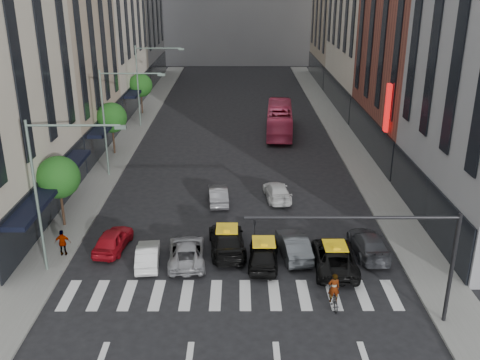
{
  "coord_description": "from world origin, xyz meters",
  "views": [
    {
      "loc": [
        0.26,
        -23.4,
        16.26
      ],
      "look_at": [
        0.34,
        8.56,
        4.0
      ],
      "focal_mm": 40.0,
      "sensor_mm": 36.0,
      "label": 1
    }
  ],
  "objects_px": {
    "car_white_front": "(148,255)",
    "motorcycle": "(333,297)",
    "streetlamp_near": "(51,178)",
    "pedestrian_far": "(63,243)",
    "taxi_left": "(227,240)",
    "streetlamp_mid": "(114,109)",
    "streetlamp_far": "(146,75)",
    "car_red": "(113,240)",
    "taxi_center": "(264,253)",
    "bus": "(280,119)"
  },
  "relations": [
    {
      "from": "car_white_front",
      "to": "taxi_left",
      "type": "bearing_deg",
      "value": -166.43
    },
    {
      "from": "taxi_left",
      "to": "pedestrian_far",
      "type": "bearing_deg",
      "value": -1.07
    },
    {
      "from": "car_white_front",
      "to": "car_red",
      "type": "bearing_deg",
      "value": -42.46
    },
    {
      "from": "bus",
      "to": "motorcycle",
      "type": "distance_m",
      "value": 32.96
    },
    {
      "from": "bus",
      "to": "car_white_front",
      "type": "bearing_deg",
      "value": 74.95
    },
    {
      "from": "taxi_left",
      "to": "taxi_center",
      "type": "height_order",
      "value": "taxi_left"
    },
    {
      "from": "bus",
      "to": "taxi_left",
      "type": "bearing_deg",
      "value": 83.16
    },
    {
      "from": "taxi_center",
      "to": "streetlamp_far",
      "type": "bearing_deg",
      "value": -65.45
    },
    {
      "from": "streetlamp_mid",
      "to": "car_white_front",
      "type": "bearing_deg",
      "value": -72.27
    },
    {
      "from": "streetlamp_mid",
      "to": "motorcycle",
      "type": "height_order",
      "value": "streetlamp_mid"
    },
    {
      "from": "taxi_center",
      "to": "bus",
      "type": "relative_size",
      "value": 0.39
    },
    {
      "from": "streetlamp_mid",
      "to": "bus",
      "type": "distance_m",
      "value": 20.43
    },
    {
      "from": "streetlamp_near",
      "to": "taxi_left",
      "type": "xyz_separation_m",
      "value": [
        9.56,
        2.51,
        -5.14
      ]
    },
    {
      "from": "streetlamp_near",
      "to": "streetlamp_mid",
      "type": "distance_m",
      "value": 16.0
    },
    {
      "from": "streetlamp_near",
      "to": "car_white_front",
      "type": "height_order",
      "value": "streetlamp_near"
    },
    {
      "from": "car_white_front",
      "to": "bus",
      "type": "distance_m",
      "value": 30.27
    },
    {
      "from": "car_red",
      "to": "taxi_center",
      "type": "xyz_separation_m",
      "value": [
        9.42,
        -1.89,
        0.05
      ]
    },
    {
      "from": "streetlamp_mid",
      "to": "pedestrian_far",
      "type": "relative_size",
      "value": 5.38
    },
    {
      "from": "streetlamp_near",
      "to": "taxi_center",
      "type": "height_order",
      "value": "streetlamp_near"
    },
    {
      "from": "motorcycle",
      "to": "car_white_front",
      "type": "bearing_deg",
      "value": -26.03
    },
    {
      "from": "bus",
      "to": "pedestrian_far",
      "type": "relative_size",
      "value": 6.65
    },
    {
      "from": "car_white_front",
      "to": "pedestrian_far",
      "type": "height_order",
      "value": "pedestrian_far"
    },
    {
      "from": "car_red",
      "to": "car_white_front",
      "type": "bearing_deg",
      "value": 150.7
    },
    {
      "from": "bus",
      "to": "pedestrian_far",
      "type": "xyz_separation_m",
      "value": [
        -15.24,
        -27.71,
        -0.56
      ]
    },
    {
      "from": "streetlamp_mid",
      "to": "car_red",
      "type": "height_order",
      "value": "streetlamp_mid"
    },
    {
      "from": "streetlamp_mid",
      "to": "motorcycle",
      "type": "bearing_deg",
      "value": -52.0
    },
    {
      "from": "streetlamp_near",
      "to": "car_red",
      "type": "height_order",
      "value": "streetlamp_near"
    },
    {
      "from": "car_white_front",
      "to": "motorcycle",
      "type": "bearing_deg",
      "value": 151.49
    },
    {
      "from": "streetlamp_far",
      "to": "motorcycle",
      "type": "xyz_separation_m",
      "value": [
        15.25,
        -35.51,
        -5.4
      ]
    },
    {
      "from": "taxi_center",
      "to": "bus",
      "type": "xyz_separation_m",
      "value": [
        2.99,
        28.62,
        0.8
      ]
    },
    {
      "from": "car_white_front",
      "to": "streetlamp_near",
      "type": "bearing_deg",
      "value": 4.22
    },
    {
      "from": "streetlamp_near",
      "to": "streetlamp_far",
      "type": "distance_m",
      "value": 32.0
    },
    {
      "from": "car_red",
      "to": "motorcycle",
      "type": "height_order",
      "value": "car_red"
    },
    {
      "from": "streetlamp_mid",
      "to": "car_red",
      "type": "bearing_deg",
      "value": -79.93
    },
    {
      "from": "car_white_front",
      "to": "streetlamp_mid",
      "type": "bearing_deg",
      "value": -78.02
    },
    {
      "from": "taxi_center",
      "to": "motorcycle",
      "type": "xyz_separation_m",
      "value": [
        3.46,
        -4.32,
        -0.24
      ]
    },
    {
      "from": "streetlamp_near",
      "to": "taxi_center",
      "type": "distance_m",
      "value": 12.89
    },
    {
      "from": "pedestrian_far",
      "to": "streetlamp_near",
      "type": "bearing_deg",
      "value": 100.19
    },
    {
      "from": "pedestrian_far",
      "to": "taxi_center",
      "type": "bearing_deg",
      "value": 170.63
    },
    {
      "from": "pedestrian_far",
      "to": "streetlamp_far",
      "type": "bearing_deg",
      "value": -96.01
    },
    {
      "from": "streetlamp_mid",
      "to": "streetlamp_far",
      "type": "distance_m",
      "value": 16.0
    },
    {
      "from": "streetlamp_far",
      "to": "motorcycle",
      "type": "bearing_deg",
      "value": -66.77
    },
    {
      "from": "streetlamp_far",
      "to": "taxi_center",
      "type": "bearing_deg",
      "value": -69.31
    },
    {
      "from": "motorcycle",
      "to": "car_red",
      "type": "bearing_deg",
      "value": -29.02
    },
    {
      "from": "taxi_center",
      "to": "pedestrian_far",
      "type": "xyz_separation_m",
      "value": [
        -12.25,
        0.91,
        0.24
      ]
    },
    {
      "from": "streetlamp_far",
      "to": "pedestrian_far",
      "type": "height_order",
      "value": "streetlamp_far"
    },
    {
      "from": "streetlamp_mid",
      "to": "taxi_left",
      "type": "height_order",
      "value": "streetlamp_mid"
    },
    {
      "from": "streetlamp_near",
      "to": "pedestrian_far",
      "type": "relative_size",
      "value": 5.38
    },
    {
      "from": "pedestrian_far",
      "to": "car_white_front",
      "type": "bearing_deg",
      "value": 165.56
    },
    {
      "from": "streetlamp_near",
      "to": "streetlamp_far",
      "type": "xyz_separation_m",
      "value": [
        0.0,
        32.0,
        0.0
      ]
    }
  ]
}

